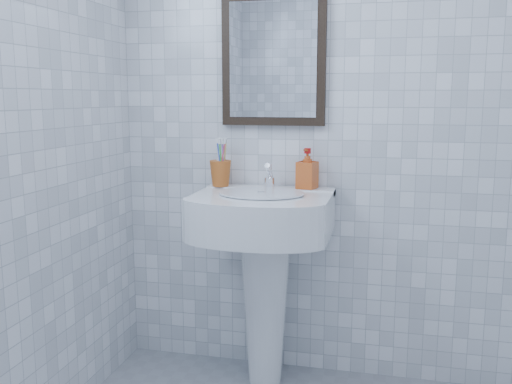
# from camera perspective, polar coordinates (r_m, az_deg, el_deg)

# --- Properties ---
(wall_back) EXTENTS (2.20, 0.02, 2.50)m
(wall_back) POSITION_cam_1_polar(r_m,az_deg,el_deg) (2.75, 8.69, 6.75)
(wall_back) COLOR white
(wall_back) RESTS_ON ground
(wall_front) EXTENTS (2.20, 0.02, 2.50)m
(wall_front) POSITION_cam_1_polar(r_m,az_deg,el_deg) (0.42, -19.85, -8.56)
(wall_front) COLOR white
(wall_front) RESTS_ON ground
(washbasin) EXTENTS (0.62, 0.45, 0.95)m
(washbasin) POSITION_cam_1_polar(r_m,az_deg,el_deg) (2.69, 0.81, -6.41)
(washbasin) COLOR white
(washbasin) RESTS_ON ground
(faucet) EXTENTS (0.05, 0.11, 0.13)m
(faucet) POSITION_cam_1_polar(r_m,az_deg,el_deg) (2.72, 1.35, 1.43)
(faucet) COLOR white
(faucet) RESTS_ON washbasin
(toothbrush_cup) EXTENTS (0.11, 0.11, 0.13)m
(toothbrush_cup) POSITION_cam_1_polar(r_m,az_deg,el_deg) (2.78, -3.57, 1.88)
(toothbrush_cup) COLOR #B2541C
(toothbrush_cup) RESTS_ON washbasin
(soap_dispenser) EXTENTS (0.11, 0.11, 0.19)m
(soap_dispenser) POSITION_cam_1_polar(r_m,az_deg,el_deg) (2.71, 5.15, 2.34)
(soap_dispenser) COLOR red
(soap_dispenser) RESTS_ON washbasin
(wall_mirror) EXTENTS (0.50, 0.04, 0.62)m
(wall_mirror) POSITION_cam_1_polar(r_m,az_deg,el_deg) (2.78, 1.74, 13.08)
(wall_mirror) COLOR black
(wall_mirror) RESTS_ON wall_back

